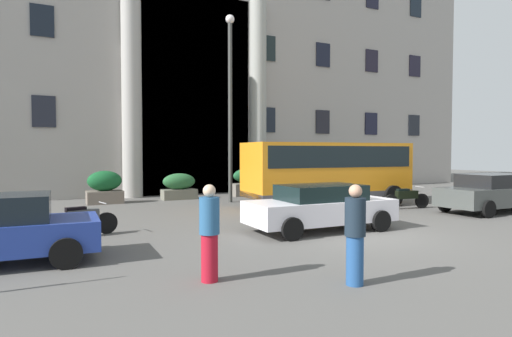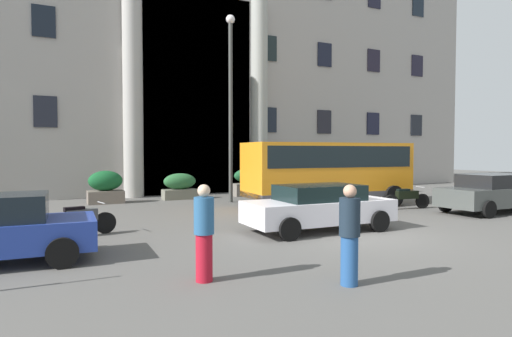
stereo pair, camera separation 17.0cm
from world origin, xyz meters
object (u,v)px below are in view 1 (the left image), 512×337
object	(u,v)px
hedge_planter_east	(105,188)
bus_stop_sign	(380,168)
hedge_planter_far_west	(357,178)
motorcycle_far_end	(406,198)
hedge_planter_entrance_right	(252,182)
hedge_planter_entrance_left	(179,187)
motorcycle_near_kerb	(345,201)
pedestrian_woman_dark_dress	(209,233)
scooter_by_planter	(81,220)
parked_hatchback_near	(493,192)
pedestrian_child_trailing	(355,234)
orange_minibus	(327,168)
parked_estate_mid	(321,207)
lamppost_plaza_centre	(230,95)

from	to	relation	value
hedge_planter_east	bus_stop_sign	bearing A→B (deg)	-13.82
hedge_planter_far_west	motorcycle_far_end	distance (m)	7.99
hedge_planter_entrance_right	hedge_planter_east	bearing A→B (deg)	-178.26
hedge_planter_entrance_left	motorcycle_near_kerb	distance (m)	8.49
motorcycle_near_kerb	hedge_planter_entrance_right	bearing A→B (deg)	78.61
hedge_planter_east	pedestrian_woman_dark_dress	distance (m)	12.92
scooter_by_planter	parked_hatchback_near	bearing A→B (deg)	-20.52
pedestrian_child_trailing	motorcycle_near_kerb	bearing A→B (deg)	144.16
motorcycle_far_end	bus_stop_sign	bearing A→B (deg)	69.07
orange_minibus	parked_estate_mid	xyz separation A→B (m)	(-3.55, -4.61, -0.91)
motorcycle_far_end	pedestrian_child_trailing	world-z (taller)	pedestrian_child_trailing
parked_hatchback_near	hedge_planter_entrance_left	bearing A→B (deg)	134.72
hedge_planter_entrance_right	scooter_by_planter	xyz separation A→B (m)	(-8.90, -7.82, -0.26)
hedge_planter_entrance_left	motorcycle_far_end	xyz separation A→B (m)	(7.21, -7.49, -0.15)
parked_hatchback_near	motorcycle_far_end	size ratio (longest dim) A/B	2.21
bus_stop_sign	hedge_planter_east	world-z (taller)	bus_stop_sign
motorcycle_far_end	pedestrian_woman_dark_dress	distance (m)	11.84
pedestrian_woman_dark_dress	motorcycle_near_kerb	bearing A→B (deg)	-51.73
hedge_planter_east	scooter_by_planter	distance (m)	7.75
hedge_planter_far_west	scooter_by_planter	distance (m)	17.33
hedge_planter_far_west	pedestrian_child_trailing	xyz separation A→B (m)	(-11.71, -14.09, 0.11)
motorcycle_near_kerb	orange_minibus	bearing A→B (deg)	57.83
parked_hatchback_near	pedestrian_child_trailing	xyz separation A→B (m)	(-10.60, -4.77, 0.13)
hedge_planter_far_west	lamppost_plaza_centre	distance (m)	9.99
pedestrian_woman_dark_dress	parked_hatchback_near	bearing A→B (deg)	-74.02
hedge_planter_far_west	pedestrian_woman_dark_dress	distance (m)	18.88
hedge_planter_entrance_right	orange_minibus	bearing A→B (deg)	-79.47
bus_stop_sign	motorcycle_near_kerb	world-z (taller)	bus_stop_sign
hedge_planter_entrance_left	parked_estate_mid	distance (m)	9.99
parked_estate_mid	motorcycle_near_kerb	distance (m)	3.84
hedge_planter_east	parked_estate_mid	distance (m)	10.88
scooter_by_planter	lamppost_plaza_centre	bearing A→B (deg)	26.29
bus_stop_sign	parked_hatchback_near	world-z (taller)	bus_stop_sign
bus_stop_sign	motorcycle_far_end	size ratio (longest dim) A/B	1.17
hedge_planter_east	motorcycle_far_end	bearing A→B (deg)	-34.50
bus_stop_sign	hedge_planter_entrance_right	size ratio (longest dim) A/B	1.11
hedge_planter_entrance_right	pedestrian_woman_dark_dress	size ratio (longest dim) A/B	1.25
parked_estate_mid	hedge_planter_far_west	bearing A→B (deg)	46.64
scooter_by_planter	pedestrian_woman_dark_dress	bearing A→B (deg)	-85.10
lamppost_plaza_centre	parked_estate_mid	bearing A→B (deg)	-92.89
pedestrian_child_trailing	motorcycle_far_end	bearing A→B (deg)	130.99
orange_minibus	lamppost_plaza_centre	bearing A→B (deg)	139.90
bus_stop_sign	lamppost_plaza_centre	world-z (taller)	lamppost_plaza_centre
hedge_planter_east	parked_hatchback_near	distance (m)	16.08
motorcycle_far_end	hedge_planter_far_west	bearing A→B (deg)	73.48
hedge_planter_entrance_left	pedestrian_child_trailing	xyz separation A→B (m)	(-1.03, -14.38, 0.27)
hedge_planter_east	scooter_by_planter	world-z (taller)	hedge_planter_east
hedge_planter_east	hedge_planter_entrance_left	xyz separation A→B (m)	(3.45, 0.16, -0.10)
bus_stop_sign	hedge_planter_far_west	bearing A→B (deg)	70.73
scooter_by_planter	motorcycle_near_kerb	distance (m)	9.22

